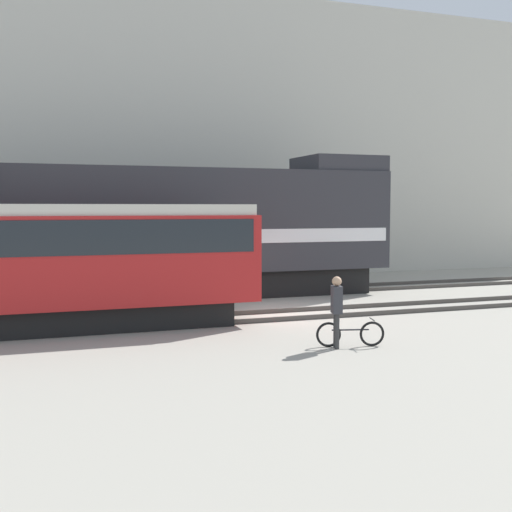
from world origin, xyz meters
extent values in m
plane|color=#9E998C|center=(0.00, 0.00, 0.00)|extent=(120.00, 120.00, 0.00)
cube|color=#47423D|center=(0.00, -1.71, 0.07)|extent=(60.00, 0.07, 0.14)
cube|color=#47423D|center=(0.00, -0.27, 0.07)|extent=(60.00, 0.07, 0.14)
cube|color=#47423D|center=(0.00, 3.44, 0.07)|extent=(60.00, 0.07, 0.14)
cube|color=#47423D|center=(0.00, 4.87, 0.07)|extent=(60.00, 0.07, 0.14)
cube|color=beige|center=(0.00, 13.04, 6.68)|extent=(48.68, 6.00, 13.36)
cube|color=black|center=(-3.80, 4.16, 0.50)|extent=(17.18, 2.55, 1.00)
cube|color=#2D2D33|center=(-3.80, 4.16, 2.86)|extent=(18.67, 3.00, 3.71)
cube|color=white|center=(-3.80, 4.16, 2.30)|extent=(18.30, 3.04, 0.50)
cube|color=#2D2D33|center=(4.03, 4.16, 5.01)|extent=(3.00, 2.85, 0.60)
cube|color=black|center=(-7.50, -0.99, 0.35)|extent=(10.53, 2.00, 0.70)
cube|color=#B21E1E|center=(-7.50, -0.99, 1.90)|extent=(11.97, 2.50, 2.41)
cube|color=#1E2328|center=(-7.50, -0.99, 2.56)|extent=(11.49, 2.54, 0.90)
cube|color=beige|center=(-7.50, -0.99, 3.26)|extent=(11.73, 2.38, 0.30)
torus|color=black|center=(0.09, -5.56, 0.30)|extent=(0.60, 0.21, 0.60)
torus|color=black|center=(-0.93, -5.29, 0.30)|extent=(0.60, 0.21, 0.60)
cylinder|color=black|center=(-0.42, -5.42, 0.41)|extent=(0.88, 0.27, 0.04)
cylinder|color=black|center=(-0.78, -5.33, 0.44)|extent=(0.03, 0.03, 0.27)
cylinder|color=#262626|center=(0.09, -5.56, 0.65)|extent=(0.14, 0.43, 0.02)
cylinder|color=#333333|center=(-0.79, -5.39, 0.42)|extent=(0.11, 0.11, 0.84)
cylinder|color=#333333|center=(-0.83, -5.55, 0.42)|extent=(0.11, 0.11, 0.84)
cube|color=#333338|center=(-0.81, -5.47, 1.16)|extent=(0.31, 0.40, 0.64)
sphere|color=tan|center=(-0.81, -5.47, 1.59)|extent=(0.23, 0.23, 0.23)
camera|label=1|loc=(-7.58, -18.91, 3.32)|focal=45.00mm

